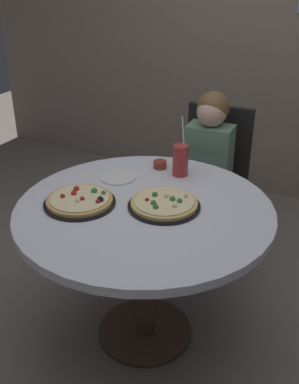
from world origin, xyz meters
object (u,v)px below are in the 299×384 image
object	(u,v)px
pizza_veggie	(164,204)
soda_cup	(181,160)
plate_small	(118,177)
chair_wooden	(213,175)
sauce_bowl	(160,164)
diner_child	(203,194)
pizza_cheese	(80,201)
dining_table	(144,226)

from	to	relation	value
pizza_veggie	soda_cup	xyz separation A→B (m)	(-0.08, 0.34, 0.06)
pizza_veggie	plate_small	distance (m)	0.37
chair_wooden	sauce_bowl	size ratio (longest dim) A/B	13.57
diner_child	soda_cup	xyz separation A→B (m)	(-0.01, -0.33, 0.35)
chair_wooden	diner_child	distance (m)	0.19
chair_wooden	pizza_cheese	bearing A→B (deg)	-104.37
dining_table	soda_cup	world-z (taller)	soda_cup
pizza_cheese	plate_small	world-z (taller)	pizza_cheese
pizza_cheese	soda_cup	size ratio (longest dim) A/B	1.06
soda_cup	plate_small	world-z (taller)	soda_cup
chair_wooden	soda_cup	bearing A→B (deg)	-89.14
pizza_veggie	sauce_bowl	size ratio (longest dim) A/B	4.65
diner_child	pizza_veggie	world-z (taller)	diner_child
chair_wooden	pizza_veggie	size ratio (longest dim) A/B	2.92
pizza_veggie	soda_cup	distance (m)	0.36
pizza_cheese	soda_cup	bearing A→B (deg)	61.77
pizza_veggie	sauce_bowl	bearing A→B (deg)	119.58
chair_wooden	soda_cup	size ratio (longest dim) A/B	3.10
sauce_bowl	chair_wooden	bearing A→B (deg)	76.07
dining_table	sauce_bowl	bearing A→B (deg)	107.55
pizza_veggie	pizza_cheese	distance (m)	0.38
pizza_cheese	sauce_bowl	distance (m)	0.54
dining_table	plate_small	size ratio (longest dim) A/B	6.47
diner_child	soda_cup	world-z (taller)	diner_child
diner_child	sauce_bowl	xyz separation A→B (m)	(-0.13, -0.31, 0.29)
diner_child	soda_cup	size ratio (longest dim) A/B	3.53
dining_table	plate_small	distance (m)	0.34
pizza_cheese	dining_table	bearing A→B (deg)	23.77
chair_wooden	sauce_bowl	bearing A→B (deg)	-103.93
diner_child	sauce_bowl	distance (m)	0.44
chair_wooden	pizza_veggie	distance (m)	0.90
pizza_cheese	soda_cup	world-z (taller)	soda_cup
chair_wooden	pizza_veggie	world-z (taller)	chair_wooden
sauce_bowl	soda_cup	bearing A→B (deg)	-11.47
chair_wooden	diner_child	size ratio (longest dim) A/B	0.88
chair_wooden	diner_child	xyz separation A→B (m)	(0.01, -0.18, -0.05)
dining_table	pizza_veggie	bearing A→B (deg)	24.11
pizza_cheese	soda_cup	distance (m)	0.57
chair_wooden	sauce_bowl	xyz separation A→B (m)	(-0.12, -0.49, 0.24)
chair_wooden	pizza_veggie	xyz separation A→B (m)	(0.09, -0.86, 0.24)
dining_table	plate_small	world-z (taller)	plate_small
dining_table	pizza_veggie	size ratio (longest dim) A/B	3.58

